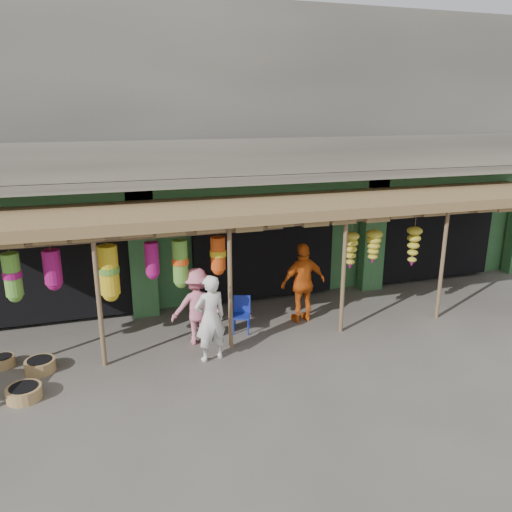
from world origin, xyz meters
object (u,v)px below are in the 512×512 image
object	(u,v)px
person_front	(210,318)
blue_chair	(242,312)
person_vendor	(303,283)
person_shopper	(197,306)

from	to	relation	value
person_front	blue_chair	bearing A→B (deg)	-143.41
person_vendor	person_shopper	distance (m)	2.57
person_shopper	person_front	bearing A→B (deg)	98.13
blue_chair	person_front	size ratio (longest dim) A/B	0.45
blue_chair	person_vendor	bearing A→B (deg)	24.65
person_front	person_shopper	world-z (taller)	person_front
person_front	person_vendor	world-z (taller)	person_vendor
blue_chair	person_front	distance (m)	1.50
blue_chair	person_vendor	size ratio (longest dim) A/B	0.43
person_vendor	person_shopper	world-z (taller)	person_vendor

